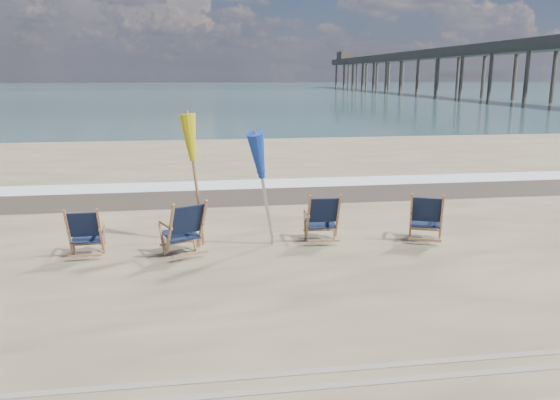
% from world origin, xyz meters
% --- Properties ---
extents(ocean, '(400.00, 400.00, 0.00)m').
position_xyz_m(ocean, '(0.00, 128.00, 0.00)').
color(ocean, '#38595D').
rests_on(ocean, ground).
extents(surf_foam, '(200.00, 1.40, 0.01)m').
position_xyz_m(surf_foam, '(0.00, 8.30, 0.00)').
color(surf_foam, silver).
rests_on(surf_foam, ground).
extents(wet_sand_strip, '(200.00, 2.60, 0.00)m').
position_xyz_m(wet_sand_strip, '(0.00, 6.80, 0.00)').
color(wet_sand_strip, '#42362A').
rests_on(wet_sand_strip, ground).
extents(beach_chair_0, '(0.62, 0.69, 0.94)m').
position_xyz_m(beach_chair_0, '(-3.18, 2.05, 0.47)').
color(beach_chair_0, black).
rests_on(beach_chair_0, ground).
extents(beach_chair_1, '(0.92, 0.96, 1.06)m').
position_xyz_m(beach_chair_1, '(-1.42, 1.94, 0.53)').
color(beach_chair_1, black).
rests_on(beach_chair_1, ground).
extents(beach_chair_2, '(0.68, 0.76, 1.00)m').
position_xyz_m(beach_chair_2, '(1.11, 2.24, 0.50)').
color(beach_chair_2, black).
rests_on(beach_chair_2, ground).
extents(beach_chair_3, '(0.87, 0.91, 1.00)m').
position_xyz_m(beach_chair_3, '(3.02, 1.92, 0.50)').
color(beach_chair_3, black).
rests_on(beach_chair_3, ground).
extents(umbrella_yellow, '(0.30, 0.30, 2.44)m').
position_xyz_m(umbrella_yellow, '(-1.51, 2.60, 1.89)').
color(umbrella_yellow, '#9D6C46').
rests_on(umbrella_yellow, ground).
extents(umbrella_blue, '(0.30, 0.30, 2.25)m').
position_xyz_m(umbrella_blue, '(-0.28, 2.16, 1.72)').
color(umbrella_blue, '#A5A5AD').
rests_on(umbrella_blue, ground).
extents(fishing_pier, '(4.40, 140.00, 9.30)m').
position_xyz_m(fishing_pier, '(38.00, 74.00, 4.65)').
color(fishing_pier, brown).
rests_on(fishing_pier, ground).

